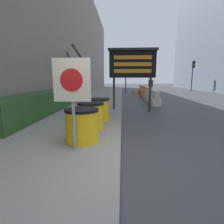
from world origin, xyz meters
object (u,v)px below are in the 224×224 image
at_px(barrel_drum_middle, 91,116).
at_px(traffic_light_near_curb, 126,67).
at_px(jersey_barrier_white, 154,98).
at_px(jersey_barrier_orange_near, 145,92).
at_px(warning_sign, 72,87).
at_px(jersey_barrier_orange_far, 142,91).
at_px(traffic_light_far_side, 193,70).
at_px(message_board, 132,64).
at_px(pedestrian_worker, 151,85).
at_px(barrel_drum_foreground, 82,125).
at_px(traffic_cone_near, 134,90).
at_px(barrel_drum_back, 99,109).
at_px(jersey_barrier_cream, 148,94).

height_order(barrel_drum_middle, traffic_light_near_curb, traffic_light_near_curb).
height_order(barrel_drum_middle, jersey_barrier_white, barrel_drum_middle).
distance_m(jersey_barrier_orange_near, traffic_light_near_curb, 6.27).
bearing_deg(warning_sign, jersey_barrier_orange_far, 78.70).
distance_m(jersey_barrier_orange_near, traffic_light_far_side, 10.39).
height_order(message_board, pedestrian_worker, message_board).
relative_size(barrel_drum_foreground, jersey_barrier_white, 0.38).
xyz_separation_m(barrel_drum_foreground, traffic_cone_near, (2.26, 16.49, -0.23)).
height_order(jersey_barrier_orange_near, traffic_cone_near, jersey_barrier_orange_near).
height_order(barrel_drum_middle, barrel_drum_back, same).
xyz_separation_m(barrel_drum_middle, traffic_light_far_side, (9.76, 18.17, 2.23)).
bearing_deg(barrel_drum_foreground, jersey_barrier_orange_far, 78.49).
relative_size(message_board, traffic_light_far_side, 0.78).
distance_m(jersey_barrier_cream, jersey_barrier_orange_far, 4.68).
bearing_deg(traffic_light_near_curb, jersey_barrier_orange_far, -62.80).
bearing_deg(message_board, traffic_light_near_curb, 90.24).
bearing_deg(message_board, traffic_light_far_side, 60.13).
xyz_separation_m(traffic_cone_near, traffic_light_far_side, (7.51, 2.75, 2.46)).
distance_m(barrel_drum_foreground, jersey_barrier_orange_far, 14.54).
distance_m(barrel_drum_foreground, jersey_barrier_white, 7.76).
xyz_separation_m(barrel_drum_middle, message_board, (1.37, 3.55, 1.72)).
height_order(barrel_drum_foreground, jersey_barrier_orange_near, jersey_barrier_orange_near).
relative_size(barrel_drum_foreground, traffic_light_far_side, 0.20).
relative_size(warning_sign, traffic_cone_near, 3.06).
relative_size(barrel_drum_back, message_board, 0.26).
bearing_deg(traffic_light_far_side, jersey_barrier_orange_near, -132.77).
height_order(barrel_drum_middle, warning_sign, warning_sign).
bearing_deg(warning_sign, message_board, 74.47).
xyz_separation_m(barrel_drum_back, jersey_barrier_cream, (2.81, 7.42, -0.10)).
bearing_deg(jersey_barrier_orange_near, jersey_barrier_orange_far, 90.00).
height_order(message_board, traffic_light_far_side, traffic_light_far_side).
relative_size(barrel_drum_middle, pedestrian_worker, 0.45).
relative_size(warning_sign, message_board, 0.61).
xyz_separation_m(jersey_barrier_cream, traffic_light_far_side, (6.87, 9.67, 2.33)).
bearing_deg(barrel_drum_back, barrel_drum_middle, -94.50).
height_order(warning_sign, pedestrian_worker, warning_sign).
bearing_deg(jersey_barrier_white, pedestrian_worker, 82.73).
height_order(barrel_drum_back, jersey_barrier_white, barrel_drum_back).
xyz_separation_m(jersey_barrier_cream, traffic_cone_near, (-0.64, 6.92, -0.13)).
bearing_deg(barrel_drum_back, warning_sign, -93.05).
bearing_deg(barrel_drum_back, jersey_barrier_orange_far, 76.94).
height_order(barrel_drum_back, message_board, message_board).
height_order(barrel_drum_middle, pedestrian_worker, pedestrian_worker).
relative_size(message_board, jersey_barrier_cream, 1.77).
relative_size(warning_sign, jersey_barrier_cream, 1.09).
relative_size(jersey_barrier_orange_near, traffic_light_near_curb, 0.53).
bearing_deg(jersey_barrier_orange_far, jersey_barrier_cream, -90.00).
height_order(message_board, jersey_barrier_white, message_board).
bearing_deg(jersey_barrier_cream, warning_sign, -106.32).
distance_m(jersey_barrier_cream, jersey_barrier_orange_near, 2.24).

